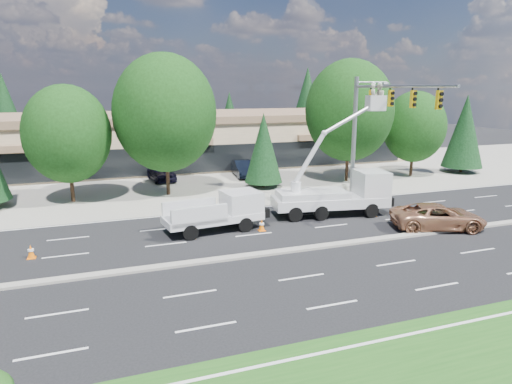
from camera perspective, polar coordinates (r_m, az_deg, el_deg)
name	(u,v)px	position (r m, az deg, el deg)	size (l,w,h in m)	color
ground	(275,253)	(23.39, 2.35, -7.66)	(140.00, 140.00, 0.00)	black
concrete_apron	(193,180)	(41.94, -7.90, 1.50)	(140.00, 22.00, 0.01)	gray
road_median	(275,252)	(23.37, 2.35, -7.53)	(120.00, 0.55, 0.12)	gray
strip_mall	(173,138)	(51.22, -10.31, 6.67)	(50.40, 15.40, 5.50)	tan
tree_front_c	(67,134)	(35.49, -22.53, 6.69)	(6.12, 6.12, 8.50)	#332114
tree_front_d	(165,113)	(35.73, -11.31, 9.65)	(7.80, 7.80, 10.82)	#332114
tree_front_e	(264,148)	(38.01, 0.95, 5.54)	(3.16, 3.16, 6.23)	#332114
tree_front_f	(349,111)	(41.23, 11.60, 9.94)	(7.71, 7.71, 10.70)	#332114
tree_front_g	(414,127)	(45.33, 19.18, 7.71)	(5.74, 5.74, 7.96)	#332114
tree_front_h	(465,131)	(49.34, 24.63, 6.94)	(3.86, 3.86, 7.60)	#332114
tree_back_a	(5,112)	(63.12, -28.84, 8.72)	(5.04, 5.04, 9.94)	#332114
tree_back_b	(126,109)	(62.49, -15.94, 9.93)	(5.20, 5.20, 10.25)	#332114
tree_back_c	(230,118)	(65.04, -3.32, 9.27)	(3.88, 3.88, 7.65)	#332114
tree_back_d	(307,103)	(69.28, 6.40, 11.00)	(5.67, 5.67, 11.19)	#332114
signal_mast	(372,120)	(32.95, 14.28, 8.76)	(2.76, 10.16, 9.00)	gray
utility_pickup	(220,215)	(26.89, -4.52, -2.91)	(5.93, 2.76, 2.19)	silver
bucket_truck	(343,187)	(30.37, 10.79, 0.63)	(8.24, 3.44, 8.56)	silver
traffic_cone_a	(31,252)	(25.19, -26.31, -6.70)	(0.40, 0.40, 0.70)	orange
traffic_cone_b	(192,233)	(25.73, -8.05, -5.05)	(0.40, 0.40, 0.70)	orange
traffic_cone_c	(262,225)	(26.83, 0.72, -4.16)	(0.40, 0.40, 0.70)	orange
traffic_cone_d	(373,211)	(30.79, 14.46, -2.33)	(0.40, 0.40, 0.70)	orange
minivan	(438,217)	(29.17, 21.82, -2.86)	(2.50, 5.42, 1.51)	#AF7854
parked_car_west	(161,172)	(42.15, -11.78, 2.52)	(1.92, 4.76, 1.62)	black
parked_car_east	(243,169)	(43.13, -1.62, 2.95)	(1.60, 4.60, 1.51)	black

